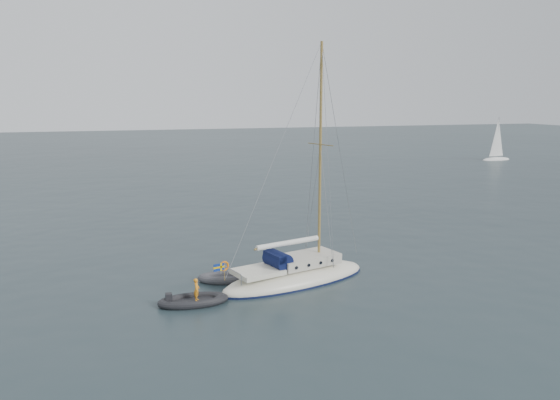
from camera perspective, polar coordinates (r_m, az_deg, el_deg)
name	(u,v)px	position (r m, az deg, el deg)	size (l,w,h in m)	color
ground	(301,276)	(31.34, 2.19, -7.90)	(300.00, 300.00, 0.00)	black
sailboat	(296,264)	(29.98, 1.63, -6.72)	(9.46, 2.83, 13.47)	beige
dinghy	(226,278)	(30.45, -5.70, -8.12)	(3.10, 1.40, 0.44)	#464549
rib	(193,300)	(27.48, -9.09, -10.28)	(3.48, 1.58, 1.31)	black
distant_yacht_b	(497,141)	(95.22, 21.75, 5.77)	(5.55, 2.96, 7.35)	silver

